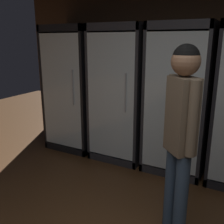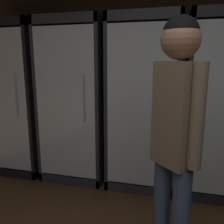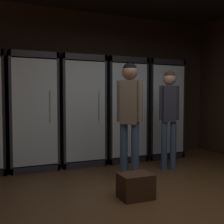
% 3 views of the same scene
% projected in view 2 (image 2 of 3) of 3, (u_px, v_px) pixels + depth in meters
% --- Properties ---
extents(wall_back, '(6.00, 0.06, 2.80)m').
position_uv_depth(wall_back, '(177.00, 63.00, 2.88)').
color(wall_back, '#382619').
rests_on(wall_back, ground).
extents(cooler_far_left, '(0.76, 0.65, 1.91)m').
position_uv_depth(cooler_far_left, '(20.00, 100.00, 3.15)').
color(cooler_far_left, black).
rests_on(cooler_far_left, ground).
extents(cooler_left, '(0.76, 0.65, 1.91)m').
position_uv_depth(cooler_left, '(78.00, 102.00, 2.95)').
color(cooler_left, '#2B2B30').
rests_on(cooler_left, ground).
extents(cooler_center, '(0.76, 0.65, 1.91)m').
position_uv_depth(cooler_center, '(144.00, 105.00, 2.75)').
color(cooler_center, '#2B2B30').
rests_on(cooler_center, ground).
extents(cooler_right, '(0.76, 0.65, 1.91)m').
position_uv_depth(cooler_right, '(221.00, 108.00, 2.55)').
color(cooler_right, black).
rests_on(cooler_right, ground).
extents(shopper_far, '(0.29, 0.29, 1.67)m').
position_uv_depth(shopper_far, '(175.00, 128.00, 1.41)').
color(shopper_far, '#384C66').
rests_on(shopper_far, ground).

